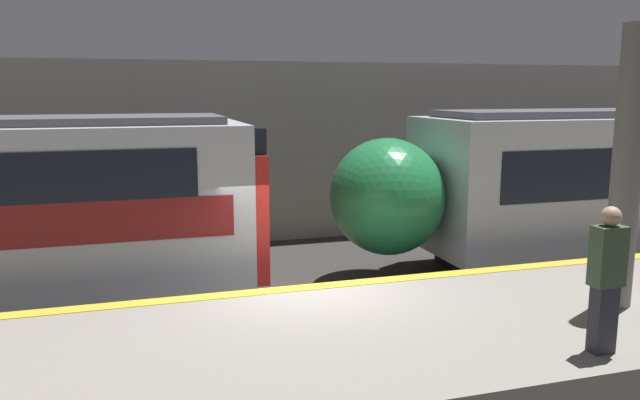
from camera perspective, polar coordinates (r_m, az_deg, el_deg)
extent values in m
plane|color=#33302D|center=(10.68, -1.09, -12.88)|extent=(120.00, 120.00, 0.00)
cube|color=gray|center=(8.67, 2.77, -14.89)|extent=(40.00, 4.14, 1.01)
cube|color=gold|center=(10.19, -0.87, -7.96)|extent=(40.00, 0.30, 0.01)
cube|color=#9E998E|center=(16.97, -7.80, 4.19)|extent=(50.00, 0.15, 4.92)
cylinder|color=slate|center=(9.97, 26.24, 2.57)|extent=(0.41, 0.41, 4.07)
ellipsoid|color=#238447|center=(13.43, 6.13, 0.33)|extent=(2.42, 2.72, 2.50)
sphere|color=#F2EFCC|center=(13.17, 2.28, -1.79)|extent=(0.20, 0.20, 0.20)
cube|color=red|center=(12.59, -6.60, -0.74)|extent=(0.25, 2.90, 2.38)
cube|color=black|center=(12.42, -6.71, 4.66)|extent=(0.25, 2.60, 0.95)
sphere|color=#EA4C42|center=(12.06, -5.26, -3.22)|extent=(0.18, 0.18, 0.18)
sphere|color=#EA4C42|center=(13.34, -6.43, -1.96)|extent=(0.18, 0.18, 0.18)
cube|color=#2D2D38|center=(8.40, 24.44, -9.88)|extent=(0.28, 0.20, 0.84)
cube|color=#3D5638|center=(8.18, 24.83, -4.69)|extent=(0.38, 0.24, 0.73)
sphere|color=tan|center=(8.07, 25.08, -1.36)|extent=(0.24, 0.24, 0.24)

